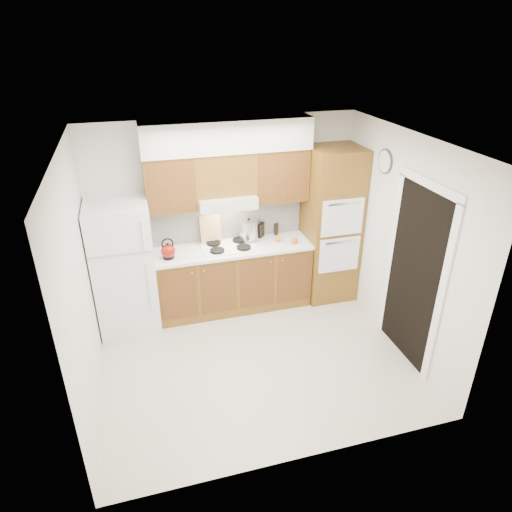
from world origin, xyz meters
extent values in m
plane|color=#BDB5A5|center=(0.00, 0.00, 0.00)|extent=(3.60, 3.60, 0.00)
plane|color=white|center=(0.00, 0.00, 2.60)|extent=(3.60, 3.60, 0.00)
cube|color=silver|center=(0.00, 1.50, 1.30)|extent=(3.60, 0.02, 2.60)
cube|color=silver|center=(-1.80, 0.00, 1.30)|extent=(0.02, 3.00, 2.60)
cube|color=silver|center=(1.80, 0.00, 1.30)|extent=(0.02, 3.00, 2.60)
cube|color=white|center=(-1.41, 1.14, 0.86)|extent=(0.75, 0.72, 1.72)
cube|color=brown|center=(0.02, 1.20, 0.45)|extent=(2.11, 0.60, 0.90)
cube|color=white|center=(0.03, 1.19, 0.92)|extent=(2.13, 0.62, 0.04)
cube|color=white|center=(0.02, 1.49, 1.22)|extent=(2.11, 0.03, 0.56)
cube|color=brown|center=(1.44, 1.18, 1.10)|extent=(0.70, 0.65, 2.20)
cube|color=brown|center=(-0.71, 1.33, 1.85)|extent=(0.63, 0.33, 0.70)
cube|color=brown|center=(0.72, 1.33, 1.85)|extent=(0.73, 0.33, 0.70)
cube|color=silver|center=(-0.02, 1.27, 1.57)|extent=(0.75, 0.45, 0.15)
cube|color=brown|center=(-0.02, 1.33, 1.92)|extent=(0.75, 0.33, 0.55)
cube|color=silver|center=(0.03, 1.32, 2.40)|extent=(2.13, 0.36, 0.40)
cube|color=white|center=(-0.02, 1.21, 0.95)|extent=(0.74, 0.50, 0.01)
cube|color=black|center=(1.79, -0.35, 1.05)|extent=(0.02, 0.90, 2.10)
cylinder|color=#3F3833|center=(1.79, 0.55, 2.15)|extent=(0.02, 0.30, 0.30)
sphere|color=maroon|center=(-0.84, 1.09, 1.04)|extent=(0.22, 0.22, 0.18)
cube|color=tan|center=(-0.22, 1.42, 1.14)|extent=(0.30, 0.12, 0.38)
cylinder|color=#B6B5BA|center=(0.29, 1.34, 1.10)|extent=(0.29, 0.29, 0.27)
cylinder|color=black|center=(0.52, 1.43, 1.04)|extent=(0.07, 0.07, 0.21)
cylinder|color=black|center=(0.47, 1.39, 1.04)|extent=(0.07, 0.07, 0.19)
cylinder|color=black|center=(0.72, 1.42, 1.02)|extent=(0.07, 0.07, 0.17)
sphere|color=#E1520B|center=(0.87, 1.07, 0.98)|extent=(0.11, 0.11, 0.09)
sphere|color=orange|center=(0.67, 1.20, 0.98)|extent=(0.09, 0.09, 0.09)
camera|label=1|loc=(-1.17, -4.21, 3.62)|focal=32.00mm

